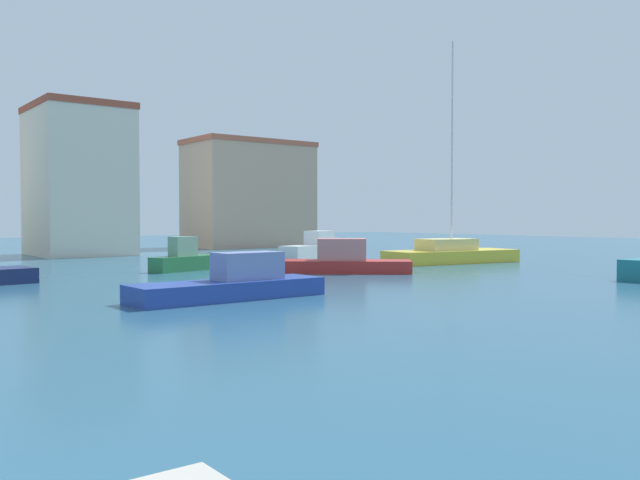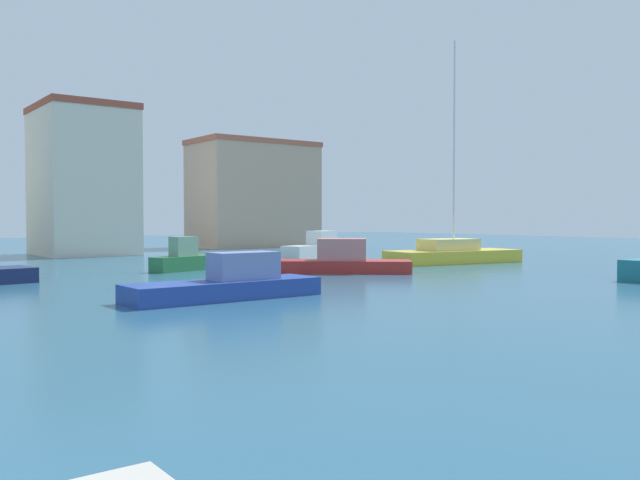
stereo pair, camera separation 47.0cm
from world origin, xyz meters
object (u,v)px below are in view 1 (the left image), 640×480
motorboat_red_distant_east (337,261)px  motorboat_green_outer_mooring (187,259)px  sailboat_yellow_center_channel (450,253)px  motorboat_blue_near_pier (233,284)px  motorboat_white_far_left (315,249)px

motorboat_red_distant_east → motorboat_green_outer_mooring: 8.26m
sailboat_yellow_center_channel → motorboat_green_outer_mooring: 16.86m
motorboat_red_distant_east → motorboat_blue_near_pier: bearing=-146.7°
sailboat_yellow_center_channel → motorboat_white_far_left: 9.69m
motorboat_blue_near_pier → motorboat_white_far_left: bearing=45.8°
motorboat_red_distant_east → sailboat_yellow_center_channel: bearing=8.2°
motorboat_red_distant_east → motorboat_white_far_left: bearing=58.4°
motorboat_white_far_left → motorboat_green_outer_mooring: motorboat_white_far_left is taller
motorboat_blue_near_pier → motorboat_green_outer_mooring: bearing=70.8°
sailboat_yellow_center_channel → motorboat_red_distant_east: 10.66m
motorboat_white_far_left → motorboat_red_distant_east: size_ratio=0.84×
motorboat_green_outer_mooring → sailboat_yellow_center_channel: bearing=-15.3°
motorboat_blue_near_pier → sailboat_yellow_center_channel: bearing=21.6°
motorboat_white_far_left → motorboat_red_distant_east: motorboat_white_far_left is taller
motorboat_blue_near_pier → motorboat_red_distant_east: motorboat_red_distant_east is taller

